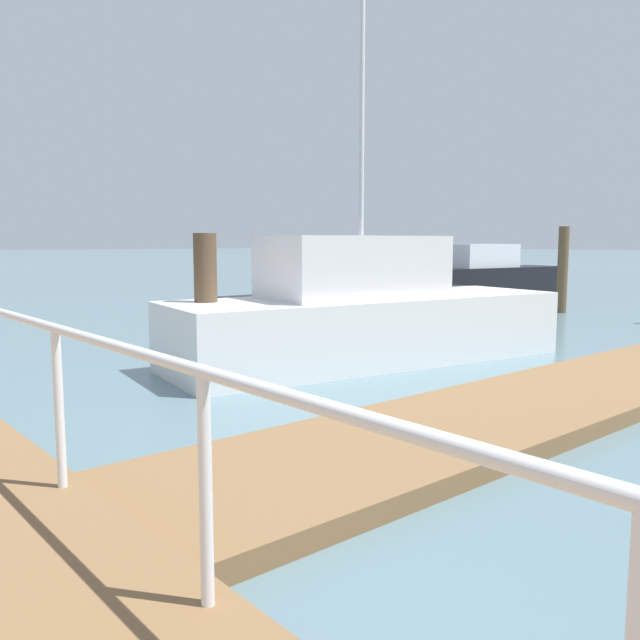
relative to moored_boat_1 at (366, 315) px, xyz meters
name	(u,v)px	position (x,y,z in m)	size (l,w,h in m)	color
ground_plane	(34,331)	(-3.02, 7.57, -0.79)	(300.00, 300.00, 0.00)	slate
floating_dock	(584,390)	(0.40, -3.63, -0.70)	(13.84, 2.00, 0.18)	olive
boardwalk_railing	(116,383)	(-6.17, -4.38, 0.46)	(0.06, 23.94, 1.08)	white
dock_piling_1	(563,270)	(9.52, 1.83, 0.42)	(0.29, 0.29, 2.42)	brown
dock_piling_5	(206,304)	(-2.51, 0.87, 0.27)	(0.35, 0.35, 2.12)	brown
moored_boat_1	(366,315)	(0.00, 0.00, 0.00)	(7.08, 3.12, 2.09)	white
moored_boat_2	(473,281)	(10.13, 5.32, -0.08)	(7.52, 2.54, 1.91)	black
moored_boat_4	(367,293)	(3.75, 3.78, -0.06)	(7.19, 1.63, 7.89)	black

